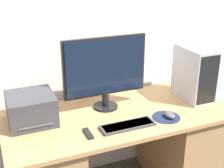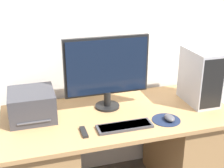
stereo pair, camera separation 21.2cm
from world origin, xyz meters
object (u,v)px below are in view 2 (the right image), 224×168
Objects in this scene: mouse at (169,118)px; monitor at (107,69)px; remote_control at (84,132)px; computer_tower at (200,77)px; printer at (32,105)px; keyboard at (125,126)px.

monitor is at bearing 136.42° from mouse.
monitor reaches higher than remote_control.
monitor is 0.71m from computer_tower.
remote_control is (-0.59, 0.01, -0.02)m from mouse.
monitor reaches higher than printer.
printer reaches higher than keyboard.
mouse is 0.45m from computer_tower.
mouse is at bearing -147.98° from computer_tower.
keyboard is at bearing -1.52° from remote_control.
printer is (-0.56, 0.31, 0.09)m from keyboard.
mouse reaches higher than remote_control.
printer reaches higher than remote_control.
computer_tower is (0.69, -0.11, -0.09)m from monitor.
computer_tower is 3.21× the size of remote_control.
monitor is 0.50m from remote_control.
remote_control is at bearing -127.35° from monitor.
computer_tower is at bearing -4.44° from printer.
printer is 2.46× the size of remote_control.
keyboard is 0.73m from computer_tower.
mouse is 0.23× the size of computer_tower.
monitor is at bearing 94.47° from keyboard.
mouse is at bearing -43.58° from monitor.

